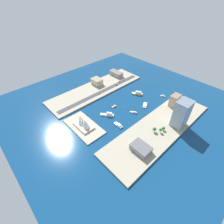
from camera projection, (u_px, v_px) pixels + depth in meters
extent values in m
plane|color=navy|center=(123.00, 106.00, 337.65)|extent=(440.00, 440.00, 0.00)
cube|color=#9E937F|center=(159.00, 128.00, 286.99)|extent=(70.00, 240.00, 2.96)
cube|color=#9E937F|center=(97.00, 89.00, 386.41)|extent=(70.00, 240.00, 2.96)
cube|color=#A89E89|center=(84.00, 126.00, 290.46)|extent=(78.59, 40.57, 2.00)
cube|color=#38383D|center=(102.00, 92.00, 374.53)|extent=(11.50, 228.00, 0.15)
cube|color=#999EA3|center=(133.00, 112.00, 320.34)|extent=(14.25, 9.76, 1.91)
cone|color=#999EA3|center=(130.00, 112.00, 322.31)|extent=(2.31, 2.31, 1.72)
cube|color=white|center=(135.00, 112.00, 318.56)|extent=(6.79, 4.97, 1.74)
cube|color=beige|center=(133.00, 112.00, 319.69)|extent=(13.68, 9.37, 0.10)
cube|color=silver|center=(107.00, 115.00, 314.02)|extent=(24.73, 21.06, 2.72)
cone|color=silver|center=(100.00, 114.00, 315.77)|extent=(3.43, 3.43, 2.45)
cube|color=white|center=(109.00, 114.00, 310.93)|extent=(10.55, 9.42, 5.21)
cube|color=beige|center=(107.00, 114.00, 313.11)|extent=(23.74, 20.22, 0.10)
cube|color=yellow|center=(137.00, 94.00, 370.45)|extent=(24.17, 19.57, 2.94)
cone|color=yellow|center=(132.00, 93.00, 372.68)|extent=(3.67, 3.67, 2.64)
cube|color=white|center=(138.00, 92.00, 367.51)|extent=(13.12, 11.36, 5.09)
cube|color=beige|center=(137.00, 93.00, 369.47)|extent=(23.21, 18.79, 0.10)
cube|color=brown|center=(145.00, 105.00, 339.00)|extent=(17.24, 21.17, 1.28)
cone|color=brown|center=(145.00, 102.00, 346.64)|extent=(1.59, 1.59, 1.15)
cube|color=white|center=(145.00, 106.00, 335.52)|extent=(9.64, 9.92, 1.82)
cube|color=beige|center=(145.00, 105.00, 338.55)|extent=(16.55, 20.33, 0.10)
cube|color=red|center=(114.00, 107.00, 334.86)|extent=(5.39, 10.51, 1.55)
cone|color=red|center=(112.00, 108.00, 332.81)|extent=(1.67, 1.67, 1.39)
cube|color=white|center=(115.00, 106.00, 334.19)|extent=(2.98, 4.29, 2.22)
cube|color=beige|center=(114.00, 106.00, 334.33)|extent=(5.17, 10.09, 0.10)
cube|color=orange|center=(163.00, 96.00, 364.67)|extent=(10.61, 8.30, 1.29)
cone|color=orange|center=(165.00, 97.00, 363.53)|extent=(1.59, 1.59, 1.16)
cube|color=white|center=(163.00, 95.00, 363.59)|extent=(4.83, 4.44, 2.41)
cube|color=beige|center=(163.00, 96.00, 364.22)|extent=(10.19, 7.97, 0.10)
cube|color=blue|center=(118.00, 125.00, 292.86)|extent=(19.43, 7.98, 1.97)
cone|color=blue|center=(114.00, 122.00, 298.75)|extent=(1.86, 1.86, 1.78)
cube|color=white|center=(119.00, 125.00, 289.91)|extent=(7.59, 5.71, 2.97)
cube|color=beige|center=(118.00, 125.00, 292.19)|extent=(18.66, 7.66, 0.10)
cube|color=#8C9EB2|center=(181.00, 114.00, 275.36)|extent=(20.77, 26.29, 50.38)
cube|color=slate|center=(186.00, 102.00, 258.85)|extent=(21.60, 27.34, 0.80)
cube|color=tan|center=(175.00, 101.00, 327.19)|extent=(14.36, 21.11, 24.06)
cube|color=#7C6B55|center=(176.00, 96.00, 319.17)|extent=(14.93, 21.96, 0.80)
cube|color=#C6B793|center=(97.00, 82.00, 397.69)|extent=(25.80, 20.11, 12.99)
cube|color=gray|center=(97.00, 79.00, 393.24)|extent=(26.83, 20.92, 0.80)
cube|color=gray|center=(141.00, 148.00, 245.67)|extent=(29.28, 21.42, 8.58)
cube|color=#59595C|center=(141.00, 147.00, 242.64)|extent=(30.45, 22.28, 0.80)
cube|color=gray|center=(116.00, 74.00, 432.93)|extent=(36.29, 17.57, 10.38)
cube|color=slate|center=(116.00, 72.00, 429.32)|extent=(37.74, 18.28, 0.80)
cylinder|color=black|center=(100.00, 94.00, 367.57)|extent=(0.28, 0.65, 0.64)
cylinder|color=black|center=(100.00, 94.00, 366.67)|extent=(0.28, 0.65, 0.64)
cylinder|color=black|center=(99.00, 94.00, 366.06)|extent=(0.28, 0.65, 0.64)
cylinder|color=black|center=(99.00, 94.00, 365.16)|extent=(0.28, 0.65, 0.64)
cube|color=yellow|center=(99.00, 94.00, 366.17)|extent=(1.94, 4.41, 0.81)
cube|color=#262D38|center=(99.00, 94.00, 365.62)|extent=(1.65, 2.49, 0.54)
cylinder|color=black|center=(119.00, 82.00, 407.85)|extent=(0.27, 0.65, 0.64)
cylinder|color=black|center=(119.00, 82.00, 408.73)|extent=(0.27, 0.65, 0.64)
cylinder|color=black|center=(120.00, 82.00, 409.50)|extent=(0.27, 0.65, 0.64)
cylinder|color=black|center=(120.00, 81.00, 410.38)|extent=(0.27, 0.65, 0.64)
cube|color=red|center=(119.00, 82.00, 408.93)|extent=(1.88, 4.75, 0.80)
cube|color=#262D38|center=(120.00, 81.00, 408.59)|extent=(1.61, 2.68, 0.62)
cylinder|color=black|center=(123.00, 81.00, 412.74)|extent=(0.26, 0.64, 0.64)
cylinder|color=black|center=(122.00, 81.00, 413.70)|extent=(0.26, 0.64, 0.64)
cylinder|color=black|center=(124.00, 80.00, 414.58)|extent=(0.26, 0.64, 0.64)
cylinder|color=black|center=(123.00, 80.00, 415.53)|extent=(0.26, 0.64, 0.64)
cube|color=#B7B7BC|center=(123.00, 80.00, 413.93)|extent=(1.98, 4.99, 0.86)
cube|color=#262D38|center=(123.00, 80.00, 413.63)|extent=(1.73, 2.80, 0.48)
cylinder|color=black|center=(117.00, 85.00, 397.17)|extent=(0.27, 0.65, 0.64)
cylinder|color=black|center=(117.00, 85.00, 396.27)|extent=(0.27, 0.65, 0.64)
cylinder|color=black|center=(116.00, 85.00, 395.40)|extent=(0.27, 0.65, 0.64)
cylinder|color=black|center=(116.00, 86.00, 394.51)|extent=(0.27, 0.65, 0.64)
cube|color=blue|center=(116.00, 85.00, 395.66)|extent=(1.90, 5.04, 0.77)
cube|color=#262D38|center=(116.00, 85.00, 395.09)|extent=(1.63, 2.84, 0.60)
cylinder|color=black|center=(103.00, 92.00, 367.93)|extent=(0.18, 0.18, 5.50)
cube|color=black|center=(103.00, 91.00, 365.83)|extent=(0.36, 0.36, 1.00)
sphere|color=red|center=(103.00, 91.00, 365.61)|extent=(0.24, 0.24, 0.24)
sphere|color=yellow|center=(103.00, 91.00, 365.83)|extent=(0.24, 0.24, 0.24)
sphere|color=green|center=(103.00, 91.00, 366.06)|extent=(0.24, 0.24, 0.24)
cube|color=#BCAD93|center=(84.00, 125.00, 288.84)|extent=(38.13, 22.82, 3.00)
cone|color=white|center=(86.00, 124.00, 278.14)|extent=(14.76, 11.78, 18.56)
cone|color=white|center=(83.00, 121.00, 282.39)|extent=(11.26, 9.15, 18.06)
cone|color=white|center=(81.00, 120.00, 286.94)|extent=(14.85, 12.61, 17.53)
cylinder|color=brown|center=(163.00, 130.00, 280.10)|extent=(0.50, 0.50, 2.52)
sphere|color=#2D7233|center=(164.00, 128.00, 277.84)|extent=(5.58, 5.58, 5.58)
cylinder|color=brown|center=(160.00, 131.00, 275.85)|extent=(0.50, 0.50, 4.03)
sphere|color=#2D7233|center=(161.00, 130.00, 273.14)|extent=(5.46, 5.46, 5.46)
cylinder|color=brown|center=(154.00, 131.00, 277.11)|extent=(0.50, 0.50, 3.65)
sphere|color=#2D7233|center=(154.00, 129.00, 274.26)|extent=(6.50, 6.50, 6.50)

